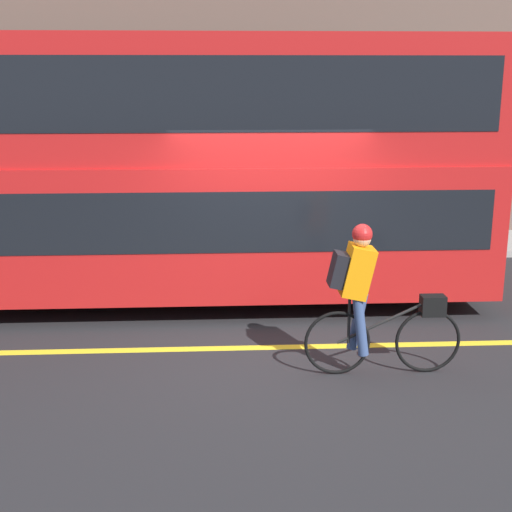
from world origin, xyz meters
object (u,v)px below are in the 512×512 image
object	(u,v)px
bus	(75,159)
trash_bin	(390,220)
street_sign_post	(38,174)
cyclist_on_bike	(368,295)

from	to	relation	value
bus	trash_bin	world-z (taller)	bus
bus	street_sign_post	distance (m)	3.04
trash_bin	bus	bearing A→B (deg)	-151.81
bus	cyclist_on_bike	world-z (taller)	bus
street_sign_post	bus	bearing A→B (deg)	-66.36
street_sign_post	trash_bin	bearing A→B (deg)	0.06
trash_bin	cyclist_on_bike	bearing A→B (deg)	-105.82
cyclist_on_bike	street_sign_post	bearing A→B (deg)	130.40
cyclist_on_bike	street_sign_post	world-z (taller)	street_sign_post
cyclist_on_bike	trash_bin	xyz separation A→B (m)	(1.58, 5.57, -0.36)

